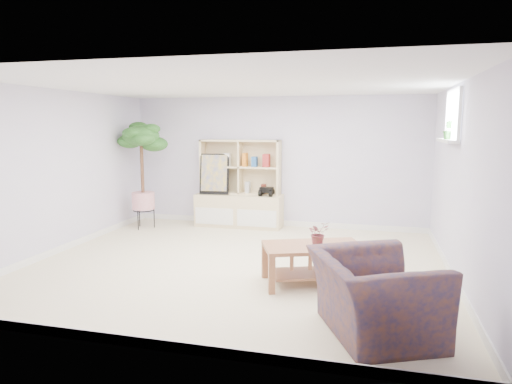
% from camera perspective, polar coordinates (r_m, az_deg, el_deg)
% --- Properties ---
extents(floor, '(5.50, 5.00, 0.01)m').
position_cam_1_polar(floor, '(6.33, -2.25, -8.94)').
color(floor, beige).
rests_on(floor, ground).
extents(ceiling, '(5.50, 5.00, 0.01)m').
position_cam_1_polar(ceiling, '(6.06, -2.38, 13.26)').
color(ceiling, white).
rests_on(ceiling, walls).
extents(walls, '(5.51, 5.01, 2.40)m').
position_cam_1_polar(walls, '(6.08, -2.31, 1.92)').
color(walls, silver).
rests_on(walls, floor).
extents(baseboard, '(5.50, 5.00, 0.10)m').
position_cam_1_polar(baseboard, '(6.31, -2.25, -8.50)').
color(baseboard, white).
rests_on(baseboard, floor).
extents(window, '(0.10, 0.98, 0.68)m').
position_cam_1_polar(window, '(6.47, 23.49, 8.73)').
color(window, white).
rests_on(window, walls).
extents(window_sill, '(0.14, 1.00, 0.04)m').
position_cam_1_polar(window_sill, '(6.46, 22.80, 5.93)').
color(window_sill, white).
rests_on(window_sill, walls).
extents(storage_unit, '(1.61, 0.54, 1.61)m').
position_cam_1_polar(storage_unit, '(8.44, -2.15, 1.05)').
color(storage_unit, '#D8BC81').
rests_on(storage_unit, floor).
extents(poster, '(0.56, 0.19, 0.75)m').
position_cam_1_polar(poster, '(8.49, -5.22, 2.26)').
color(poster, yellow).
rests_on(poster, storage_unit).
extents(toy_truck, '(0.35, 0.24, 0.18)m').
position_cam_1_polar(toy_truck, '(8.27, 1.32, 0.13)').
color(toy_truck, black).
rests_on(toy_truck, storage_unit).
extents(coffee_table, '(1.31, 1.01, 0.47)m').
position_cam_1_polar(coffee_table, '(5.55, 7.12, -8.94)').
color(coffee_table, brown).
rests_on(coffee_table, floor).
extents(table_plant, '(0.33, 0.33, 0.28)m').
position_cam_1_polar(table_plant, '(5.48, 7.78, -5.10)').
color(table_plant, '#265929').
rests_on(table_plant, coffee_table).
extents(floor_tree, '(0.95, 0.95, 1.95)m').
position_cam_1_polar(floor_tree, '(8.52, -14.02, 2.00)').
color(floor_tree, '#154013').
rests_on(floor_tree, floor).
extents(armchair, '(1.35, 1.42, 0.83)m').
position_cam_1_polar(armchair, '(4.33, 14.58, -11.77)').
color(armchair, navy).
rests_on(armchair, floor).
extents(sill_plant, '(0.17, 0.15, 0.24)m').
position_cam_1_polar(sill_plant, '(6.43, 22.91, 7.17)').
color(sill_plant, '#154013').
rests_on(sill_plant, window_sill).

